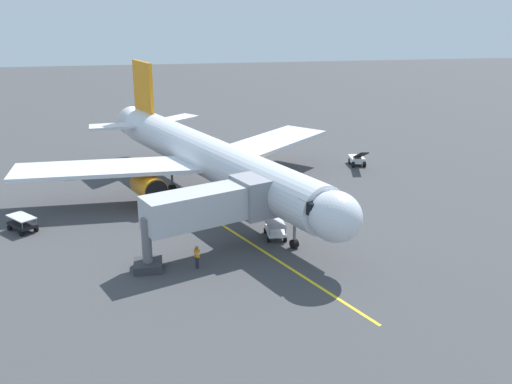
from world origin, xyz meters
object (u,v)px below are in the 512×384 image
Objects in this scene: baggage_cart_starboard_side at (275,230)px; jet_bridge at (217,205)px; ground_crew_marshaller at (197,257)px; belt_loader_near_nose at (357,159)px; baggage_cart_portside at (22,223)px; airplane at (209,158)px.

jet_bridge is at bearing 23.72° from baggage_cart_starboard_side.
belt_loader_near_nose reaches higher than ground_crew_marshaller.
jet_bridge reaches higher than baggage_cart_starboard_side.
baggage_cart_portside is (13.77, -9.41, -0.23)m from ground_crew_marshaller.
airplane is at bearing -98.40° from ground_crew_marshaller.
baggage_cart_starboard_side is at bearing 167.00° from baggage_cart_portside.
belt_loader_near_nose is 1.61× the size of baggage_cart_portside.
ground_crew_marshaller is (1.71, 2.57, -2.88)m from jet_bridge.
jet_bridge is (0.51, 12.48, -0.24)m from airplane.
ground_crew_marshaller reaches higher than baggage_cart_starboard_side.
ground_crew_marshaller is 0.64× the size of baggage_cart_starboard_side.
baggage_cart_portside is 20.89m from baggage_cart_starboard_side.
ground_crew_marshaller is at bearing 56.33° from jet_bridge.
jet_bridge is at bearing 49.72° from belt_loader_near_nose.
jet_bridge is 3.87× the size of baggage_cart_portside.
airplane reaches higher than baggage_cart_portside.
ground_crew_marshaller is 8.10m from baggage_cart_starboard_side.
airplane is at bearing 26.79° from belt_loader_near_nose.
baggage_cart_portside is at bearing 23.38° from belt_loader_near_nose.
jet_bridge is 6.55× the size of ground_crew_marshaller.
airplane is 22.43× the size of ground_crew_marshaller.
airplane is 15.53m from ground_crew_marshaller.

